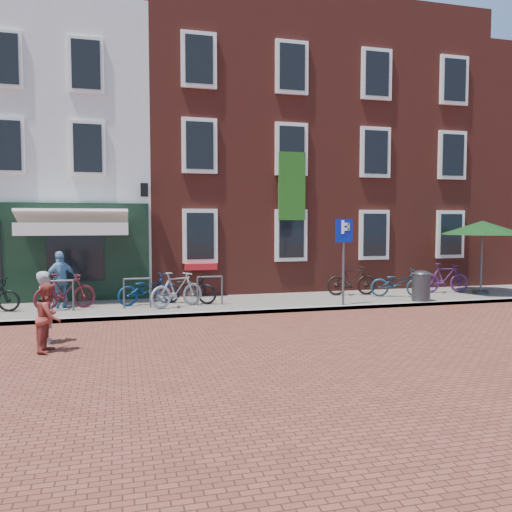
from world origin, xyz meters
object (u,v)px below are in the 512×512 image
object	(u,v)px
bicycle_2	(147,289)
bicycle_7	(445,278)
bicycle_5	(352,280)
parking_sign	(344,246)
bicycle_1	(65,291)
litter_bin	(421,284)
woman	(46,307)
boy	(49,317)
bicycle_3	(177,289)
cafe_person	(61,279)
bicycle_6	(398,283)
parasol	(482,225)
bicycle_4	(189,288)

from	to	relation	value
bicycle_2	bicycle_7	size ratio (longest dim) A/B	1.03
bicycle_5	parking_sign	bearing A→B (deg)	154.53
bicycle_1	bicycle_7	bearing A→B (deg)	-108.08
litter_bin	woman	distance (m)	10.33
bicycle_1	bicycle_5	xyz separation A→B (m)	(8.59, 0.53, 0.00)
boy	bicycle_5	size ratio (longest dim) A/B	0.80
bicycle_2	bicycle_3	world-z (taller)	bicycle_3
cafe_person	bicycle_1	distance (m)	0.47
parking_sign	bicycle_6	world-z (taller)	parking_sign
parasol	woman	distance (m)	13.44
parking_sign	bicycle_4	distance (m)	4.58
parasol	cafe_person	distance (m)	13.13
bicycle_3	bicycle_7	size ratio (longest dim) A/B	1.00
bicycle_2	bicycle_6	size ratio (longest dim) A/B	1.00
bicycle_7	bicycle_5	bearing A→B (deg)	94.52
bicycle_3	bicycle_6	bearing A→B (deg)	-113.15
woman	bicycle_1	distance (m)	3.51
parasol	bicycle_1	distance (m)	13.02
bicycle_2	bicycle_7	world-z (taller)	bicycle_7
parking_sign	bicycle_2	distance (m)	5.69
cafe_person	bicycle_5	world-z (taller)	cafe_person
cafe_person	bicycle_6	xyz separation A→B (m)	(9.98, -0.49, -0.34)
parasol	bicycle_7	size ratio (longest dim) A/B	1.65
parasol	boy	world-z (taller)	parasol
parking_sign	bicycle_6	distance (m)	2.82
bicycle_1	bicycle_6	distance (m)	9.84
litter_bin	bicycle_3	world-z (taller)	bicycle_3
parking_sign	bicycle_5	distance (m)	2.34
bicycle_1	bicycle_6	size ratio (longest dim) A/B	0.97
bicycle_3	bicycle_4	xyz separation A→B (m)	(0.39, 0.57, -0.05)
litter_bin	cafe_person	distance (m)	10.29
boy	bicycle_3	distance (m)	4.79
woman	bicycle_4	distance (m)	5.00
bicycle_1	bicycle_6	bearing A→B (deg)	-110.33
woman	cafe_person	xyz separation A→B (m)	(-0.13, 3.85, 0.15)
bicycle_1	bicycle_7	world-z (taller)	same
woman	bicycle_5	world-z (taller)	woman
boy	bicycle_6	bearing A→B (deg)	-56.90
boy	bicycle_2	xyz separation A→B (m)	(2.03, 4.51, -0.11)
woman	bicycle_3	distance (m)	4.31
boy	bicycle_2	distance (m)	4.94
woman	bicycle_7	bearing A→B (deg)	-66.37
bicycle_1	bicycle_2	size ratio (longest dim) A/B	0.97
bicycle_7	bicycle_4	bearing A→B (deg)	99.29
bicycle_2	bicycle_4	xyz separation A→B (m)	(1.18, -0.06, 0.00)
parking_sign	cafe_person	world-z (taller)	parking_sign
bicycle_4	bicycle_1	bearing A→B (deg)	121.74
bicycle_6	bicycle_7	size ratio (longest dim) A/B	1.03
parasol	bicycle_3	bearing A→B (deg)	-178.65
litter_bin	bicycle_2	size ratio (longest dim) A/B	0.58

